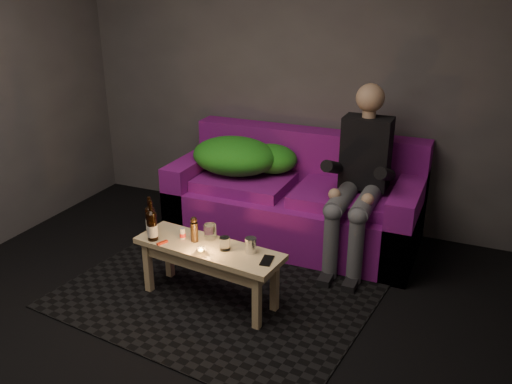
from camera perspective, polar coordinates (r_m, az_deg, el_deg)
floor at (r=3.44m, az=-10.37°, el=-16.33°), size 4.50×4.50×0.00m
room at (r=3.15m, az=-7.64°, el=13.22°), size 4.50×4.50×4.50m
rug at (r=3.89m, az=-4.48°, el=-10.87°), size 2.24×1.74×0.01m
sofa at (r=4.61m, az=4.24°, el=-1.07°), size 2.04×0.92×0.88m
green_blanket at (r=4.66m, az=-1.56°, el=3.75°), size 0.90×0.61×0.31m
person at (r=4.18m, az=10.88°, el=1.87°), size 0.37×0.85×1.36m
coffee_table at (r=3.68m, az=-5.00°, el=-6.74°), size 1.07×0.45×0.42m
beer_bottle_a at (r=3.85m, az=-11.05°, el=-2.86°), size 0.07×0.07×0.27m
beer_bottle_b at (r=3.74m, az=-10.90°, el=-3.47°), size 0.07×0.07×0.29m
salt_shaker at (r=3.75m, az=-7.74°, el=-4.36°), size 0.05×0.05×0.08m
pepper_mill at (r=3.69m, az=-6.51°, el=-4.22°), size 0.06×0.06×0.14m
tumbler_back at (r=3.73m, az=-4.85°, el=-4.17°), size 0.11×0.11×0.10m
tealight at (r=3.54m, az=-5.82°, el=-6.24°), size 0.05×0.05×0.04m
tumbler_front at (r=3.58m, az=-3.31°, el=-5.44°), size 0.08×0.08×0.09m
steel_cup at (r=3.53m, az=-0.56°, el=-5.63°), size 0.08×0.08×0.10m
smartphone at (r=3.45m, az=1.17°, el=-7.22°), size 0.09×0.15×0.01m
red_lighter at (r=3.72m, az=-9.84°, el=-5.27°), size 0.05×0.08×0.01m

